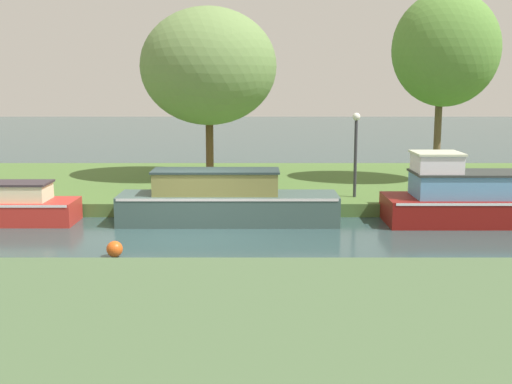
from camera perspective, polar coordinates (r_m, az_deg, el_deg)
name	(u,v)px	position (r m, az deg, el deg)	size (l,w,h in m)	color
ground_plane	(193,232)	(17.62, -5.56, -3.53)	(120.00, 120.00, 0.00)	#2E4849
riverbank_far	(211,185)	(24.43, -3.94, 0.64)	(72.00, 10.00, 0.40)	#4E7033
riverbank_near	(124,373)	(9.08, -11.40, -15.19)	(72.00, 10.00, 0.40)	#4B6540
slate_barge	(228,201)	(18.59, -2.50, -0.80)	(6.21, 1.57, 1.54)	#3E5551
willow_tree_left	(211,66)	(24.44, -3.97, 10.87)	(5.00, 4.68, 6.30)	brown
willow_tree_centre	(448,49)	(24.35, 16.42, 11.84)	(3.77, 3.42, 6.73)	brown
lamp_post	(358,144)	(20.64, 8.89, 4.19)	(0.24, 0.24, 2.65)	#333338
channel_buoy	(117,249)	(15.42, -12.05, -4.88)	(0.37, 0.37, 0.37)	#E55919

